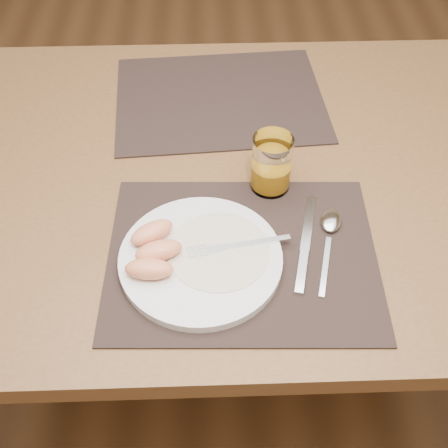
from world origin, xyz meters
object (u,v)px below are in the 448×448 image
(plate, at_px, (201,259))
(placemat_far, at_px, (220,99))
(placemat_near, at_px, (242,255))
(juice_glass, at_px, (271,166))
(knife, at_px, (305,250))
(fork, at_px, (230,247))
(spoon, at_px, (330,227))
(table, at_px, (222,197))

(plate, bearing_deg, placemat_far, 84.42)
(placemat_near, xyz_separation_m, juice_glass, (0.06, 0.16, 0.05))
(placemat_near, relative_size, knife, 2.07)
(knife, bearing_deg, plate, -174.35)
(placemat_near, xyz_separation_m, placemat_far, (-0.03, 0.44, 0.00))
(fork, height_order, spoon, fork)
(knife, xyz_separation_m, spoon, (0.05, 0.05, 0.00))
(placemat_far, distance_m, juice_glass, 0.29)
(plate, xyz_separation_m, spoon, (0.23, 0.07, -0.00))
(plate, distance_m, juice_glass, 0.22)
(placemat_near, xyz_separation_m, spoon, (0.16, 0.05, 0.01))
(table, bearing_deg, knife, -58.28)
(spoon, bearing_deg, juice_glass, 130.63)
(fork, bearing_deg, spoon, 15.37)
(juice_glass, bearing_deg, knife, -74.28)
(juice_glass, bearing_deg, fork, -116.82)
(placemat_far, distance_m, knife, 0.46)
(table, bearing_deg, placemat_near, -82.68)
(table, bearing_deg, spoon, -42.34)
(fork, distance_m, knife, 0.13)
(placemat_near, distance_m, spoon, 0.16)
(placemat_far, relative_size, spoon, 2.36)
(fork, relative_size, juice_glass, 1.58)
(plate, height_order, fork, fork)
(table, relative_size, spoon, 7.35)
(placemat_near, distance_m, knife, 0.11)
(table, distance_m, placemat_near, 0.24)
(knife, bearing_deg, fork, -179.79)
(placemat_near, xyz_separation_m, fork, (-0.02, 0.00, 0.02))
(placemat_near, relative_size, fork, 2.57)
(knife, distance_m, juice_glass, 0.17)
(plate, bearing_deg, placemat_near, 10.84)
(table, relative_size, fork, 8.01)
(placemat_near, bearing_deg, spoon, 18.45)
(knife, bearing_deg, spoon, 43.46)
(table, relative_size, placemat_far, 3.11)
(table, bearing_deg, fork, -87.96)
(plate, xyz_separation_m, fork, (0.05, 0.02, 0.01))
(table, height_order, juice_glass, juice_glass)
(table, distance_m, fork, 0.24)
(fork, xyz_separation_m, spoon, (0.18, 0.05, -0.01))
(placemat_near, bearing_deg, placemat_far, 93.29)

